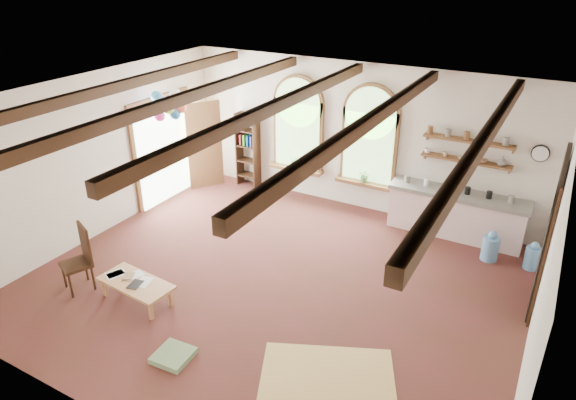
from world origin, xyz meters
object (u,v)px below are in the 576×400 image
Objects in this scene: kitchen_counter at (456,214)px; side_chair at (79,271)px; coffee_table at (136,284)px; balloon_cluster at (170,105)px.

side_chair is at bearing -135.80° from kitchen_counter.
coffee_table is 1.11m from side_chair.
coffee_table is at bearing -130.13° from kitchen_counter.
coffee_table is at bearing 10.50° from side_chair.
side_chair is (-5.09, -4.95, -0.14)m from kitchen_counter.
kitchen_counter is at bearing 49.87° from coffee_table.
kitchen_counter is at bearing 16.21° from balloon_cluster.
kitchen_counter is 7.10m from side_chair.
side_chair is 1.00× the size of balloon_cluster.
coffee_table is (-4.00, -4.75, -0.15)m from kitchen_counter.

